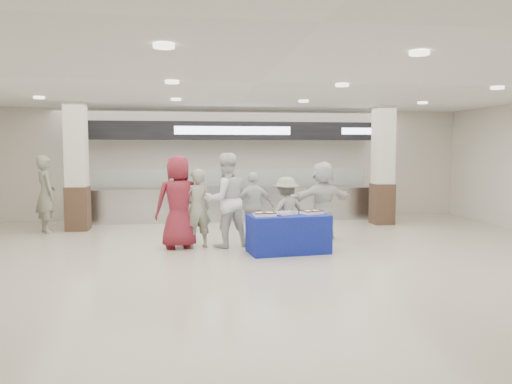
{
  "coord_description": "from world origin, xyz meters",
  "views": [
    {
      "loc": [
        -1.25,
        -8.73,
        2.03
      ],
      "look_at": [
        0.17,
        1.6,
        1.14
      ],
      "focal_mm": 35.0,
      "sensor_mm": 36.0,
      "label": 1
    }
  ],
  "objects": [
    {
      "name": "sheet_cake_right",
      "position": [
        1.19,
        0.89,
        0.79
      ],
      "size": [
        0.47,
        0.42,
        0.08
      ],
      "color": "white",
      "rests_on": "display_table"
    },
    {
      "name": "cupcake_tray",
      "position": [
        0.64,
        0.79,
        0.78
      ],
      "size": [
        0.48,
        0.44,
        0.06
      ],
      "color": "#A2A2A7",
      "rests_on": "display_table"
    },
    {
      "name": "ground",
      "position": [
        0.0,
        0.0,
        0.0
      ],
      "size": [
        14.0,
        14.0,
        0.0
      ],
      "primitive_type": "plane",
      "color": "beige",
      "rests_on": "ground"
    },
    {
      "name": "chef_tall",
      "position": [
        -0.48,
        1.55,
        0.98
      ],
      "size": [
        1.14,
        1.0,
        1.96
      ],
      "primitive_type": "imported",
      "rotation": [
        0.0,
        0.0,
        3.46
      ],
      "color": "silver",
      "rests_on": "ground"
    },
    {
      "name": "serving_line",
      "position": [
        0.0,
        5.4,
        1.16
      ],
      "size": [
        8.7,
        0.85,
        2.8
      ],
      "color": "#B6B8BD",
      "rests_on": "ground"
    },
    {
      "name": "civilian_maroon",
      "position": [
        -1.45,
        1.51,
        0.96
      ],
      "size": [
        1.05,
        0.8,
        1.91
      ],
      "primitive_type": "imported",
      "rotation": [
        0.0,
        0.0,
        3.36
      ],
      "color": "maroon",
      "rests_on": "ground"
    },
    {
      "name": "display_table",
      "position": [
        0.69,
        0.78,
        0.38
      ],
      "size": [
        1.63,
        0.96,
        0.75
      ],
      "primitive_type": "cube",
      "rotation": [
        0.0,
        0.0,
        0.12
      ],
      "color": "navy",
      "rests_on": "ground"
    },
    {
      "name": "soldier_a",
      "position": [
        -1.07,
        1.52,
        0.82
      ],
      "size": [
        0.69,
        0.56,
        1.63
      ],
      "primitive_type": "imported",
      "rotation": [
        0.0,
        0.0,
        3.46
      ],
      "color": "slate",
      "rests_on": "ground"
    },
    {
      "name": "sheet_cake_left",
      "position": [
        0.21,
        0.7,
        0.79
      ],
      "size": [
        0.43,
        0.34,
        0.09
      ],
      "color": "white",
      "rests_on": "display_table"
    },
    {
      "name": "column_right",
      "position": [
        4.0,
        4.2,
        1.53
      ],
      "size": [
        0.55,
        0.55,
        3.2
      ],
      "color": "#382419",
      "rests_on": "ground"
    },
    {
      "name": "soldier_bg",
      "position": [
        -4.69,
        3.93,
        0.95
      ],
      "size": [
        0.75,
        0.83,
        1.89
      ],
      "primitive_type": "imported",
      "rotation": [
        0.0,
        0.0,
        2.14
      ],
      "color": "slate",
      "rests_on": "ground"
    },
    {
      "name": "chef_short",
      "position": [
        0.19,
        2.11,
        0.77
      ],
      "size": [
        0.95,
        0.52,
        1.53
      ],
      "primitive_type": "imported",
      "rotation": [
        0.0,
        0.0,
        3.3
      ],
      "color": "silver",
      "rests_on": "ground"
    },
    {
      "name": "column_left",
      "position": [
        -4.0,
        4.2,
        1.53
      ],
      "size": [
        0.55,
        0.55,
        3.2
      ],
      "color": "#382419",
      "rests_on": "ground"
    },
    {
      "name": "soldier_b",
      "position": [
        0.78,
        1.44,
        0.73
      ],
      "size": [
        1.08,
        0.88,
        1.46
      ],
      "primitive_type": "imported",
      "rotation": [
        0.0,
        0.0,
        3.56
      ],
      "color": "slate",
      "rests_on": "ground"
    },
    {
      "name": "civilian_white",
      "position": [
        1.75,
        2.12,
        0.88
      ],
      "size": [
        1.72,
        0.95,
        1.77
      ],
      "primitive_type": "imported",
      "rotation": [
        0.0,
        0.0,
        3.42
      ],
      "color": "silver",
      "rests_on": "ground"
    }
  ]
}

